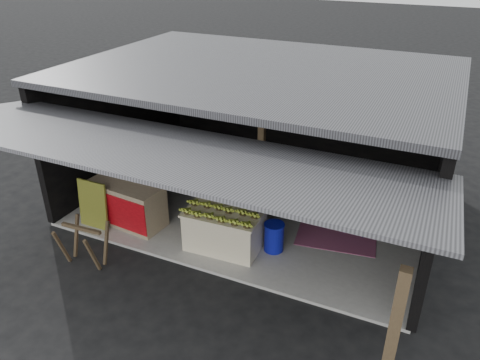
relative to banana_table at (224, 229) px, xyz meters
The scene contains 13 objects.
ground 0.87m from the banana_table, 94.63° to the right, with size 80.00×80.00×0.00m, color black.
concrete_slab 1.80m from the banana_table, 91.97° to the left, with size 7.00×5.00×0.06m, color gray.
shophouse 2.65m from the banana_table, 91.65° to the left, with size 7.40×7.29×3.02m.
banana_table is the anchor object (origin of this frame).
banana_pile 0.46m from the banana_table, ahead, with size 1.28×0.77×0.15m, color gold, non-canonical shape.
white_crate 0.83m from the banana_table, 95.19° to the left, with size 0.97×0.67×1.07m.
neighbor_stall 2.15m from the banana_table, behind, with size 1.59×0.83×1.59m.
green_signboard 2.69m from the banana_table, behind, with size 0.66×0.04×0.99m, color black.
sawhorse 2.49m from the banana_table, 145.13° to the right, with size 0.80×0.72×0.78m.
water_barrel 0.93m from the banana_table, 19.22° to the left, with size 0.36×0.36×0.53m, color #0D1399.
plastic_chair 2.71m from the banana_table, 38.09° to the left, with size 0.47×0.47×0.94m.
magenta_rug 2.22m from the banana_table, 33.60° to the left, with size 1.50×1.00×0.01m, color #761A53.
picture_frames 4.41m from the banana_table, 93.13° to the left, with size 1.62×0.04×0.46m.
Camera 1 is at (3.35, -5.65, 5.21)m, focal length 35.00 mm.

